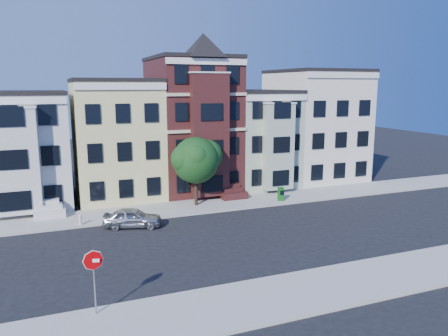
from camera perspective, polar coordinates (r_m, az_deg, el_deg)
name	(u,v)px	position (r m, az deg, el deg)	size (l,w,h in m)	color
ground	(259,236)	(29.08, 4.62, -8.84)	(120.00, 120.00, 0.00)	black
far_sidewalk	(216,204)	(36.07, -1.00, -4.78)	(60.00, 4.00, 0.15)	#9E9B93
near_sidewalk	(331,286)	(22.71, 13.84, -14.76)	(60.00, 4.00, 0.15)	#9E9B93
house_white	(17,150)	(39.49, -25.46, 2.09)	(8.00, 9.00, 9.00)	silver
house_yellow	(116,140)	(39.67, -13.92, 3.59)	(7.00, 9.00, 10.00)	beige
house_brown	(192,126)	(41.07, -4.23, 5.51)	(7.00, 9.00, 12.00)	#3B1716
house_green	(254,139)	(43.60, 3.99, 3.84)	(6.00, 9.00, 9.00)	#A3B39A
house_cream	(315,126)	(46.92, 11.78, 5.36)	(8.00, 9.00, 11.00)	silver
street_tree	(196,163)	(34.98, -3.72, 0.60)	(5.90, 5.90, 6.87)	#20501E
parked_car	(132,218)	(31.17, -11.87, -6.37)	(1.61, 4.01, 1.37)	#AEB0B7
newspaper_box	(281,194)	(37.17, 7.42, -3.39)	(0.50, 0.45, 1.11)	#0F5C15
fire_hydrant	(80,221)	(32.24, -18.26, -6.56)	(0.21, 0.21, 0.58)	silver
stop_sign	(94,278)	(19.67, -16.60, -13.64)	(0.89, 0.12, 3.22)	#BF0207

